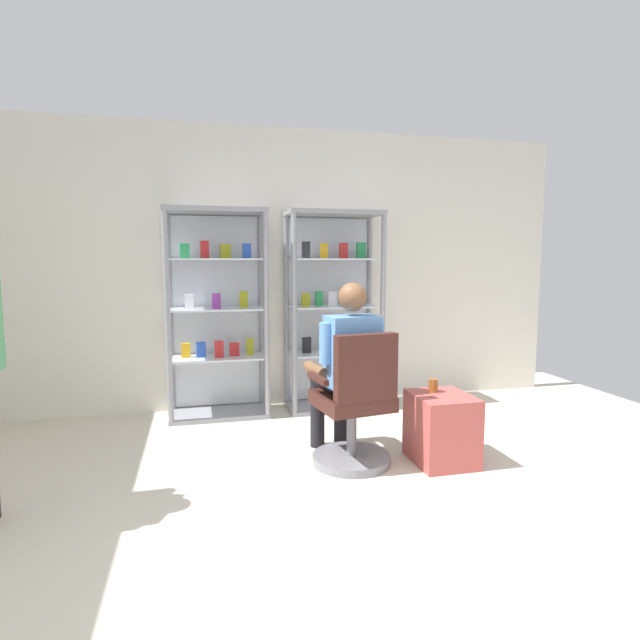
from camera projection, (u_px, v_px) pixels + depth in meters
name	position (u px, v px, depth m)	size (l,w,h in m)	color
ground_plane	(371.00, 585.00, 2.27)	(7.20, 7.20, 0.00)	beige
back_wall	(272.00, 270.00, 5.01)	(6.00, 0.10, 2.70)	silver
display_cabinet_left	(217.00, 312.00, 4.70)	(0.90, 0.45, 1.90)	gray
display_cabinet_right	(332.00, 309.00, 4.95)	(0.90, 0.45, 1.90)	gray
office_chair	(355.00, 411.00, 3.54)	(0.60, 0.56, 0.96)	slate
seated_shopkeeper	(345.00, 362.00, 3.65)	(0.53, 0.60, 1.29)	black
storage_crate	(441.00, 428.00, 3.63)	(0.40, 0.46, 0.49)	#B24C47
tea_glass	(433.00, 385.00, 3.68)	(0.07, 0.07, 0.10)	brown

